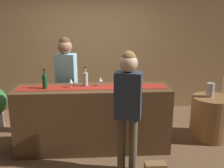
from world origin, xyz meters
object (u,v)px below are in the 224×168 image
at_px(wine_bottle_green, 45,81).
at_px(vase_on_side_table, 210,90).
at_px(wine_glass_near_customer, 71,81).
at_px(customer_sipping, 128,100).
at_px(wine_glass_far_end, 100,79).
at_px(round_side_table, 211,117).
at_px(wine_glass_mid_counter, 129,79).
at_px(bartender, 66,75).
at_px(wine_bottle_clear, 86,79).

height_order(wine_bottle_green, vase_on_side_table, wine_bottle_green).
relative_size(wine_glass_near_customer, customer_sipping, 0.09).
xyz_separation_m(wine_glass_near_customer, wine_glass_far_end, (0.44, 0.07, 0.00)).
distance_m(wine_bottle_green, round_side_table, 2.85).
distance_m(customer_sipping, round_side_table, 1.92).
height_order(wine_glass_mid_counter, bartender, bartender).
bearing_deg(vase_on_side_table, wine_bottle_clear, -174.83).
bearing_deg(customer_sipping, bartender, 142.41).
relative_size(wine_glass_near_customer, vase_on_side_table, 0.60).
bearing_deg(wine_glass_far_end, wine_bottle_clear, 176.22).
height_order(wine_glass_near_customer, vase_on_side_table, wine_glass_near_customer).
bearing_deg(bartender, vase_on_side_table, -173.82).
height_order(wine_bottle_clear, bartender, bartender).
distance_m(wine_bottle_green, wine_glass_far_end, 0.83).
bearing_deg(customer_sipping, round_side_table, 45.26).
bearing_deg(wine_bottle_clear, round_side_table, 4.39).
bearing_deg(wine_glass_far_end, wine_bottle_green, -173.39).
relative_size(wine_glass_mid_counter, customer_sipping, 0.09).
bearing_deg(customer_sipping, vase_on_side_table, 46.68).
relative_size(wine_bottle_clear, customer_sipping, 0.18).
distance_m(wine_glass_far_end, round_side_table, 2.06).
bearing_deg(wine_glass_near_customer, wine_glass_far_end, 9.52).
height_order(wine_bottle_green, wine_glass_mid_counter, wine_bottle_green).
distance_m(wine_glass_near_customer, bartender, 0.60).
bearing_deg(wine_bottle_green, customer_sipping, -27.98).
distance_m(bartender, round_side_table, 2.60).
height_order(wine_bottle_clear, round_side_table, wine_bottle_clear).
bearing_deg(wine_bottle_green, wine_glass_far_end, 6.61).
distance_m(wine_bottle_clear, vase_on_side_table, 2.11).
distance_m(wine_bottle_clear, customer_sipping, 0.93).
distance_m(wine_glass_near_customer, wine_glass_mid_counter, 0.88).
relative_size(round_side_table, vase_on_side_table, 3.08).
height_order(wine_glass_far_end, bartender, bartender).
relative_size(customer_sipping, vase_on_side_table, 6.95).
xyz_separation_m(wine_bottle_green, bartender, (0.25, 0.60, -0.05)).
distance_m(wine_glass_near_customer, wine_glass_far_end, 0.45).
bearing_deg(wine_bottle_clear, vase_on_side_table, 5.17).
distance_m(wine_glass_near_customer, round_side_table, 2.48).
bearing_deg(wine_glass_mid_counter, round_side_table, 8.18).
bearing_deg(wine_glass_far_end, round_side_table, 5.36).
xyz_separation_m(wine_glass_far_end, customer_sipping, (0.34, -0.72, -0.10)).
xyz_separation_m(wine_bottle_green, vase_on_side_table, (2.69, 0.30, -0.27)).
height_order(wine_bottle_green, wine_glass_far_end, wine_bottle_green).
xyz_separation_m(round_side_table, vase_on_side_table, (-0.05, 0.02, 0.49)).
xyz_separation_m(wine_glass_near_customer, bartender, (-0.13, 0.58, -0.05)).
relative_size(wine_bottle_clear, bartender, 0.17).
relative_size(wine_glass_far_end, bartender, 0.08).
height_order(wine_glass_mid_counter, wine_glass_far_end, same).
height_order(wine_bottle_green, wine_bottle_clear, same).
height_order(customer_sipping, round_side_table, customer_sipping).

